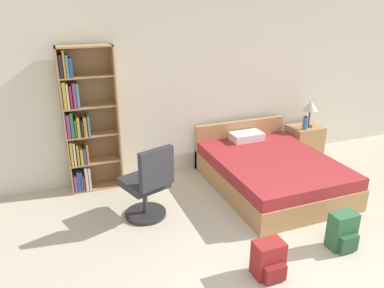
# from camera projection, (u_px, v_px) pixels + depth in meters

# --- Properties ---
(wall_back) EXTENTS (9.00, 0.06, 2.60)m
(wall_back) POSITION_uv_depth(u_px,v_px,m) (196.00, 87.00, 5.68)
(wall_back) COLOR silver
(wall_back) RESTS_ON ground_plane
(bookshelf) EXTENTS (0.71, 0.28, 2.00)m
(bookshelf) POSITION_uv_depth(u_px,v_px,m) (84.00, 124.00, 5.05)
(bookshelf) COLOR #AD7F51
(bookshelf) RESTS_ON ground_plane
(bed) EXTENTS (1.56, 2.03, 0.72)m
(bed) POSITION_uv_depth(u_px,v_px,m) (269.00, 170.00, 5.39)
(bed) COLOR #AD7F51
(bed) RESTS_ON ground_plane
(office_chair) EXTENTS (0.62, 0.68, 0.98)m
(office_chair) POSITION_uv_depth(u_px,v_px,m) (148.00, 185.00, 4.50)
(office_chair) COLOR #232326
(office_chair) RESTS_ON ground_plane
(nightstand) EXTENTS (0.53, 0.46, 0.54)m
(nightstand) POSITION_uv_depth(u_px,v_px,m) (304.00, 141.00, 6.41)
(nightstand) COLOR #AD7F51
(nightstand) RESTS_ON ground_plane
(table_lamp) EXTENTS (0.25, 0.25, 0.44)m
(table_lamp) POSITION_uv_depth(u_px,v_px,m) (311.00, 107.00, 6.18)
(table_lamp) COLOR #333333
(table_lamp) RESTS_ON nightstand
(water_bottle) EXTENTS (0.08, 0.08, 0.23)m
(water_bottle) POSITION_uv_depth(u_px,v_px,m) (305.00, 123.00, 6.14)
(water_bottle) COLOR teal
(water_bottle) RESTS_ON nightstand
(backpack_green) EXTENTS (0.29, 0.24, 0.42)m
(backpack_green) POSITION_uv_depth(u_px,v_px,m) (343.00, 232.00, 4.05)
(backpack_green) COLOR #2D603D
(backpack_green) RESTS_ON ground_plane
(backpack_red) EXTENTS (0.29, 0.27, 0.37)m
(backpack_red) POSITION_uv_depth(u_px,v_px,m) (269.00, 260.00, 3.65)
(backpack_red) COLOR maroon
(backpack_red) RESTS_ON ground_plane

